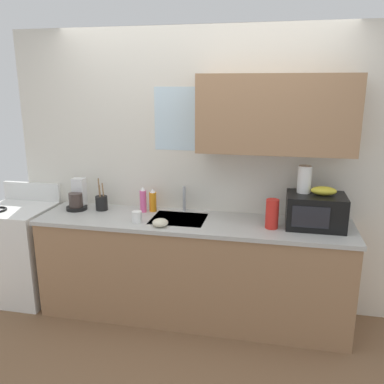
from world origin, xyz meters
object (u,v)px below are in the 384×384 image
at_px(banana_bunch, 324,191).
at_px(dish_soap_bottle_pink, 143,200).
at_px(paper_towel_roll, 304,179).
at_px(coffee_maker, 78,198).
at_px(dish_soap_bottle_orange, 153,201).
at_px(cereal_canister, 272,214).
at_px(mug_white, 137,217).
at_px(stove_range, 21,252).
at_px(small_bowl, 160,223).
at_px(utensil_crock, 102,203).
at_px(microwave, 315,211).

xyz_separation_m(banana_bunch, dish_soap_bottle_pink, (-1.54, 0.09, -0.20)).
relative_size(paper_towel_roll, coffee_maker, 0.79).
xyz_separation_m(dish_soap_bottle_orange, cereal_canister, (1.07, -0.23, 0.02)).
bearing_deg(mug_white, banana_bunch, 7.23).
distance_m(stove_range, banana_bunch, 2.84).
height_order(dish_soap_bottle_orange, small_bowl, dish_soap_bottle_orange).
distance_m(coffee_maker, mug_white, 0.71).
xyz_separation_m(dish_soap_bottle_pink, small_bowl, (0.26, -0.34, -0.08)).
height_order(banana_bunch, dish_soap_bottle_orange, banana_bunch).
height_order(stove_range, dish_soap_bottle_orange, dish_soap_bottle_orange).
relative_size(banana_bunch, utensil_crock, 0.68).
height_order(cereal_canister, mug_white, cereal_canister).
xyz_separation_m(banana_bunch, mug_white, (-1.50, -0.19, -0.26)).
relative_size(coffee_maker, dish_soap_bottle_orange, 1.33).
distance_m(mug_white, utensil_crock, 0.51).
height_order(paper_towel_roll, dish_soap_bottle_orange, paper_towel_roll).
relative_size(paper_towel_roll, small_bowl, 1.69).
height_order(utensil_crock, small_bowl, utensil_crock).
distance_m(dish_soap_bottle_orange, small_bowl, 0.43).
distance_m(dish_soap_bottle_pink, small_bowl, 0.44).
bearing_deg(stove_range, utensil_crock, 8.17).
height_order(paper_towel_roll, utensil_crock, paper_towel_roll).
bearing_deg(microwave, utensil_crock, 177.82).
bearing_deg(dish_soap_bottle_orange, stove_range, -172.12).
relative_size(coffee_maker, dish_soap_bottle_pink, 1.20).
height_order(paper_towel_roll, dish_soap_bottle_pink, paper_towel_roll).
distance_m(banana_bunch, dish_soap_bottle_orange, 1.48).
bearing_deg(small_bowl, coffee_maker, 160.75).
bearing_deg(stove_range, dish_soap_bottle_orange, 7.88).
bearing_deg(stove_range, cereal_canister, -1.30).
bearing_deg(coffee_maker, small_bowl, -19.25).
height_order(stove_range, paper_towel_roll, paper_towel_roll).
xyz_separation_m(coffee_maker, small_bowl, (0.88, -0.31, -0.07)).
bearing_deg(cereal_canister, coffee_maker, 174.89).
distance_m(microwave, banana_bunch, 0.18).
relative_size(microwave, dish_soap_bottle_pink, 1.97).
distance_m(banana_bunch, small_bowl, 1.33).
height_order(dish_soap_bottle_orange, utensil_crock, utensil_crock).
distance_m(stove_range, microwave, 2.75).
bearing_deg(cereal_canister, utensil_crock, 173.71).
bearing_deg(cereal_canister, microwave, 16.17).
relative_size(mug_white, utensil_crock, 0.32).
height_order(microwave, mug_white, microwave).
relative_size(microwave, banana_bunch, 2.30).
xyz_separation_m(paper_towel_roll, utensil_crock, (-1.78, 0.02, -0.31)).
bearing_deg(small_bowl, dish_soap_bottle_orange, 115.29).
height_order(stove_range, small_bowl, stove_range).
bearing_deg(stove_range, coffee_maker, 10.24).
distance_m(banana_bunch, mug_white, 1.53).
height_order(mug_white, small_bowl, mug_white).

